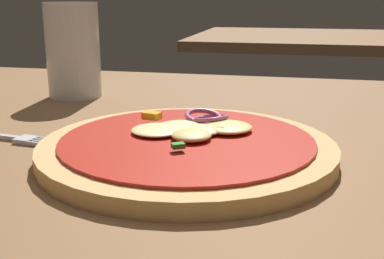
{
  "coord_description": "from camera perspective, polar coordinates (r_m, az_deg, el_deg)",
  "views": [
    {
      "loc": [
        0.09,
        -0.37,
        0.17
      ],
      "look_at": [
        -0.01,
        0.06,
        0.05
      ],
      "focal_mm": 45.74,
      "sensor_mm": 36.0,
      "label": 1
    }
  ],
  "objects": [
    {
      "name": "background_table",
      "position": [
        1.79,
        15.21,
        10.04
      ],
      "size": [
        0.9,
        0.65,
        0.03
      ],
      "color": "brown",
      "rests_on": "ground"
    },
    {
      "name": "dining_table",
      "position": [
        0.41,
        -0.37,
        -7.15
      ],
      "size": [
        1.41,
        0.99,
        0.03
      ],
      "color": "brown",
      "rests_on": "ground"
    },
    {
      "name": "pizza",
      "position": [
        0.44,
        -0.51,
        -2.0
      ],
      "size": [
        0.26,
        0.26,
        0.03
      ],
      "color": "tan",
      "rests_on": "dining_table"
    },
    {
      "name": "beer_glass",
      "position": [
        0.71,
        -13.69,
        8.7
      ],
      "size": [
        0.07,
        0.07,
        0.13
      ],
      "color": "silver",
      "rests_on": "dining_table"
    }
  ]
}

